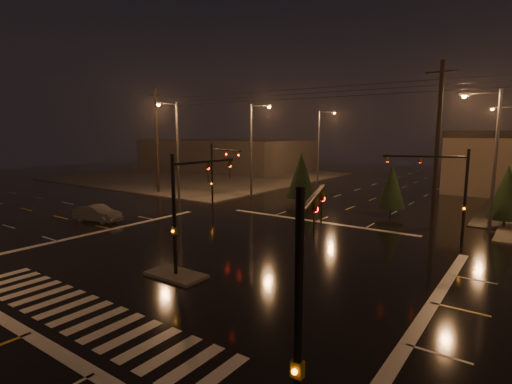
% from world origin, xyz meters
% --- Properties ---
extents(ground, '(140.00, 140.00, 0.00)m').
position_xyz_m(ground, '(0.00, 0.00, 0.00)').
color(ground, black).
rests_on(ground, ground).
extents(sidewalk_nw, '(36.00, 36.00, 0.12)m').
position_xyz_m(sidewalk_nw, '(-30.00, 30.00, 0.06)').
color(sidewalk_nw, '#42403B').
rests_on(sidewalk_nw, ground).
extents(median_island, '(3.00, 1.60, 0.15)m').
position_xyz_m(median_island, '(0.00, -4.00, 0.07)').
color(median_island, '#42403B').
rests_on(median_island, ground).
extents(crosswalk, '(15.00, 2.60, 0.01)m').
position_xyz_m(crosswalk, '(0.00, -9.00, 0.01)').
color(crosswalk, beige).
rests_on(crosswalk, ground).
extents(stop_bar_near, '(16.00, 0.50, 0.01)m').
position_xyz_m(stop_bar_near, '(0.00, -11.00, 0.01)').
color(stop_bar_near, beige).
rests_on(stop_bar_near, ground).
extents(stop_bar_far, '(16.00, 0.50, 0.01)m').
position_xyz_m(stop_bar_far, '(0.00, 11.00, 0.01)').
color(stop_bar_far, beige).
rests_on(stop_bar_far, ground).
extents(commercial_block, '(30.00, 18.00, 5.60)m').
position_xyz_m(commercial_block, '(-35.00, 42.00, 2.80)').
color(commercial_block, '#453F3D').
rests_on(commercial_block, ground).
extents(signal_mast_median, '(0.25, 4.59, 6.00)m').
position_xyz_m(signal_mast_median, '(0.00, -3.07, 3.75)').
color(signal_mast_median, black).
rests_on(signal_mast_median, ground).
extents(signal_mast_ne, '(4.84, 1.86, 6.00)m').
position_xyz_m(signal_mast_ne, '(9.50, 10.14, 3.79)').
color(signal_mast_ne, black).
rests_on(signal_mast_ne, ground).
extents(signal_mast_nw, '(4.84, 1.86, 6.00)m').
position_xyz_m(signal_mast_nw, '(-9.50, 10.14, 3.79)').
color(signal_mast_nw, black).
rests_on(signal_mast_nw, ground).
extents(signal_mast_se, '(1.55, 3.87, 6.00)m').
position_xyz_m(signal_mast_se, '(10.23, -9.75, 3.71)').
color(signal_mast_se, black).
rests_on(signal_mast_se, ground).
extents(streetlight_1, '(2.77, 0.32, 10.00)m').
position_xyz_m(streetlight_1, '(-11.18, 18.00, 5.80)').
color(streetlight_1, '#38383A').
rests_on(streetlight_1, ground).
extents(streetlight_2, '(2.77, 0.32, 10.00)m').
position_xyz_m(streetlight_2, '(-11.18, 34.00, 5.80)').
color(streetlight_2, '#38383A').
rests_on(streetlight_2, ground).
extents(streetlight_3, '(2.77, 0.32, 10.00)m').
position_xyz_m(streetlight_3, '(11.18, 16.00, 5.80)').
color(streetlight_3, '#38383A').
rests_on(streetlight_3, ground).
extents(streetlight_4, '(2.77, 0.32, 10.00)m').
position_xyz_m(streetlight_4, '(11.18, 36.00, 5.80)').
color(streetlight_4, '#38383A').
rests_on(streetlight_4, ground).
extents(streetlight_5, '(0.32, 2.77, 10.00)m').
position_xyz_m(streetlight_5, '(-16.00, 11.18, 5.80)').
color(streetlight_5, '#38383A').
rests_on(streetlight_5, ground).
extents(utility_pole_0, '(2.20, 0.32, 12.00)m').
position_xyz_m(utility_pole_0, '(-22.00, 14.00, 6.13)').
color(utility_pole_0, black).
rests_on(utility_pole_0, ground).
extents(utility_pole_1, '(2.20, 0.32, 12.00)m').
position_xyz_m(utility_pole_1, '(8.00, 14.00, 6.13)').
color(utility_pole_1, black).
rests_on(utility_pole_1, ground).
extents(conifer_0, '(2.53, 2.53, 4.66)m').
position_xyz_m(conifer_0, '(12.31, 17.12, 2.68)').
color(conifer_0, black).
rests_on(conifer_0, ground).
extents(conifer_3, '(2.82, 2.82, 5.10)m').
position_xyz_m(conifer_3, '(-4.75, 17.00, 2.90)').
color(conifer_3, black).
rests_on(conifer_3, ground).
extents(conifer_4, '(2.35, 2.35, 4.37)m').
position_xyz_m(conifer_4, '(4.16, 16.54, 2.53)').
color(conifer_4, black).
rests_on(conifer_4, ground).
extents(car_crossing, '(4.24, 2.18, 1.33)m').
position_xyz_m(car_crossing, '(-14.11, 0.91, 0.67)').
color(car_crossing, '#53555B').
rests_on(car_crossing, ground).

